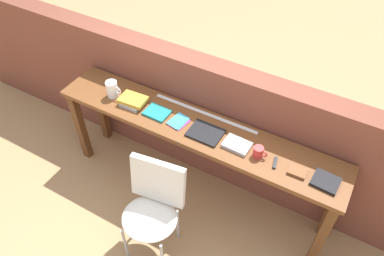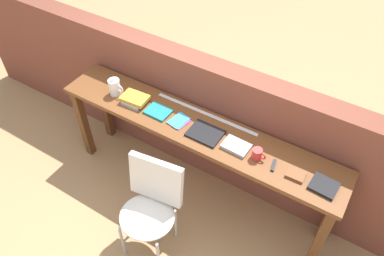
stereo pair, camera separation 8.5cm
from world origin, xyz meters
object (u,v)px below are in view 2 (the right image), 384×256
at_px(book_open_centre, 205,133).
at_px(multitool_folded, 274,165).
at_px(chair_white_moulded, 150,204).
at_px(magazine_cycling, 158,112).
at_px(book_repair_rightmost, 324,186).
at_px(leather_journal_brown, 296,175).
at_px(pitcher_white, 115,87).
at_px(book_stack_leftmost, 135,99).
at_px(mug, 257,154).
at_px(pamphlet_pile_colourful, 179,121).

bearing_deg(book_open_centre, multitool_folded, -1.24).
bearing_deg(multitool_folded, chair_white_moulded, -142.27).
xyz_separation_m(magazine_cycling, book_repair_rightmost, (1.42, -0.01, 0.00)).
xyz_separation_m(leather_journal_brown, book_repair_rightmost, (0.20, 0.01, -0.00)).
bearing_deg(book_open_centre, magazine_cycling, 179.22).
distance_m(magazine_cycling, book_repair_rightmost, 1.42).
height_order(book_open_centre, multitool_folded, book_open_centre).
relative_size(pitcher_white, book_repair_rightmost, 1.00).
xyz_separation_m(magazine_cycling, leather_journal_brown, (1.21, -0.03, 0.00)).
distance_m(pitcher_white, book_repair_rightmost, 1.87).
distance_m(book_stack_leftmost, magazine_cycling, 0.24).
height_order(pitcher_white, mug, pitcher_white).
bearing_deg(magazine_cycling, pamphlet_pile_colourful, 1.05).
height_order(book_stack_leftmost, leather_journal_brown, book_stack_leftmost).
xyz_separation_m(chair_white_moulded, mug, (0.59, 0.57, 0.40)).
xyz_separation_m(book_stack_leftmost, magazine_cycling, (0.24, 0.00, -0.02)).
xyz_separation_m(book_stack_leftmost, book_open_centre, (0.70, -0.01, -0.02)).
height_order(mug, book_repair_rightmost, mug).
bearing_deg(book_open_centre, pitcher_white, 179.76).
bearing_deg(magazine_cycling, leather_journal_brown, 0.23).
height_order(magazine_cycling, leather_journal_brown, leather_journal_brown).
bearing_deg(magazine_cycling, pitcher_white, -178.55).
height_order(book_stack_leftmost, magazine_cycling, book_stack_leftmost).
bearing_deg(leather_journal_brown, pitcher_white, 177.36).
relative_size(chair_white_moulded, book_open_centre, 3.36).
xyz_separation_m(book_stack_leftmost, book_repair_rightmost, (1.66, -0.01, -0.02)).
relative_size(pitcher_white, book_stack_leftmost, 0.78).
distance_m(book_stack_leftmost, leather_journal_brown, 1.46).
bearing_deg(book_open_centre, mug, -1.12).
xyz_separation_m(multitool_folded, leather_journal_brown, (0.17, -0.00, 0.00)).
relative_size(mug, book_repair_rightmost, 0.60).
bearing_deg(pitcher_white, book_open_centre, -0.55).
distance_m(pitcher_white, multitool_folded, 1.50).
distance_m(book_open_centre, leather_journal_brown, 0.75).
height_order(pitcher_white, book_open_centre, pitcher_white).
relative_size(mug, multitool_folded, 1.00).
bearing_deg(book_stack_leftmost, pitcher_white, 179.84).
relative_size(pamphlet_pile_colourful, book_repair_rightmost, 1.00).
distance_m(chair_white_moulded, leather_journal_brown, 1.12).
xyz_separation_m(chair_white_moulded, book_repair_rightmost, (1.10, 0.58, 0.37)).
bearing_deg(pamphlet_pile_colourful, leather_journal_brown, -1.40).
bearing_deg(book_repair_rightmost, mug, -175.70).
bearing_deg(pitcher_white, mug, -0.84).
bearing_deg(mug, book_stack_leftmost, 179.03).
xyz_separation_m(pitcher_white, pamphlet_pile_colourful, (0.66, -0.00, -0.07)).
bearing_deg(book_repair_rightmost, chair_white_moulded, -148.67).
bearing_deg(pamphlet_pile_colourful, chair_white_moulded, -79.83).
bearing_deg(mug, chair_white_moulded, -136.15).
distance_m(pitcher_white, magazine_cycling, 0.46).
bearing_deg(multitool_folded, book_repair_rightmost, 1.56).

